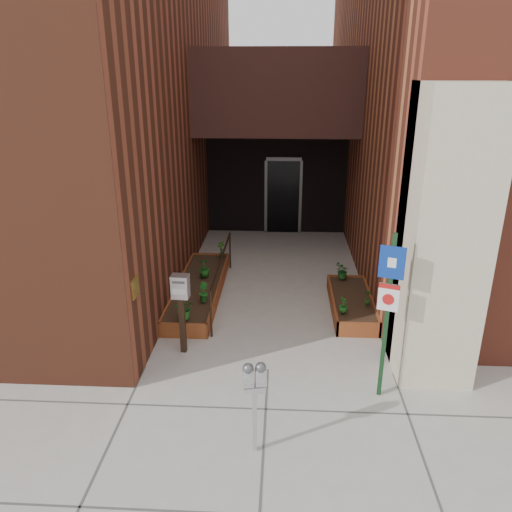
# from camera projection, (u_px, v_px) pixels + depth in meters

# --- Properties ---
(ground) EXTENTS (80.00, 80.00, 0.00)m
(ground) POSITION_uv_depth(u_px,v_px,m) (268.00, 370.00, 8.04)
(ground) COLOR #9E9991
(ground) RESTS_ON ground
(architecture) EXTENTS (20.00, 14.60, 10.00)m
(architecture) POSITION_uv_depth(u_px,v_px,m) (271.00, 50.00, 12.72)
(architecture) COLOR brown
(architecture) RESTS_ON ground
(planter_left) EXTENTS (0.90, 3.60, 0.30)m
(planter_left) POSITION_uv_depth(u_px,v_px,m) (199.00, 290.00, 10.59)
(planter_left) COLOR brown
(planter_left) RESTS_ON ground
(planter_right) EXTENTS (0.80, 2.20, 0.30)m
(planter_right) POSITION_uv_depth(u_px,v_px,m) (351.00, 304.00, 9.97)
(planter_right) COLOR brown
(planter_right) RESTS_ON ground
(handrail) EXTENTS (0.04, 3.34, 0.90)m
(handrail) POSITION_uv_depth(u_px,v_px,m) (222.00, 265.00, 10.30)
(handrail) COLOR black
(handrail) RESTS_ON ground
(parking_meter) EXTENTS (0.30, 0.16, 1.29)m
(parking_meter) POSITION_uv_depth(u_px,v_px,m) (254.00, 384.00, 6.00)
(parking_meter) COLOR #B3B2B5
(parking_meter) RESTS_ON ground
(sign_post) EXTENTS (0.33, 0.14, 2.53)m
(sign_post) POSITION_uv_depth(u_px,v_px,m) (388.00, 301.00, 6.88)
(sign_post) COLOR #13361A
(sign_post) RESTS_ON ground
(payment_dropbox) EXTENTS (0.29, 0.23, 1.42)m
(payment_dropbox) POSITION_uv_depth(u_px,v_px,m) (181.00, 297.00, 8.20)
(payment_dropbox) COLOR black
(payment_dropbox) RESTS_ON ground
(shrub_left_a) EXTENTS (0.41, 0.41, 0.41)m
(shrub_left_a) POSITION_uv_depth(u_px,v_px,m) (185.00, 308.00, 8.97)
(shrub_left_a) COLOR #20611B
(shrub_left_a) RESTS_ON planter_left
(shrub_left_b) EXTENTS (0.28, 0.28, 0.38)m
(shrub_left_b) POSITION_uv_depth(u_px,v_px,m) (203.00, 292.00, 9.66)
(shrub_left_b) COLOR #1C621C
(shrub_left_b) RESTS_ON planter_left
(shrub_left_c) EXTENTS (0.30, 0.30, 0.41)m
(shrub_left_c) POSITION_uv_depth(u_px,v_px,m) (204.00, 267.00, 10.79)
(shrub_left_c) COLOR #195117
(shrub_left_c) RESTS_ON planter_left
(shrub_left_d) EXTENTS (0.30, 0.30, 0.40)m
(shrub_left_d) POSITION_uv_depth(u_px,v_px,m) (221.00, 250.00, 11.87)
(shrub_left_d) COLOR #265217
(shrub_left_d) RESTS_ON planter_left
(shrub_right_a) EXTENTS (0.20, 0.20, 0.29)m
(shrub_right_a) POSITION_uv_depth(u_px,v_px,m) (343.00, 305.00, 9.23)
(shrub_right_a) COLOR #195919
(shrub_right_a) RESTS_ON planter_right
(shrub_right_b) EXTENTS (0.20, 0.20, 0.32)m
(shrub_right_b) POSITION_uv_depth(u_px,v_px,m) (368.00, 297.00, 9.50)
(shrub_right_b) COLOR #1F4F16
(shrub_right_b) RESTS_ON planter_right
(shrub_right_c) EXTENTS (0.42, 0.42, 0.34)m
(shrub_right_c) POSITION_uv_depth(u_px,v_px,m) (342.00, 271.00, 10.69)
(shrub_right_c) COLOR #18551C
(shrub_right_c) RESTS_ON planter_right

